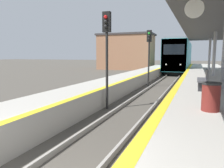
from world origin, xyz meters
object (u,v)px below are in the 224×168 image
signal_mid (149,47)px  bench (204,79)px  trash_bin (211,97)px  train (179,56)px  signal_near (107,42)px

signal_mid → bench: size_ratio=2.68×
trash_bin → train: bearing=96.1°
signal_mid → bench: signal_mid is taller
train → signal_mid: train is taller
signal_near → signal_mid: size_ratio=1.00×
train → signal_near: size_ratio=3.90×
train → trash_bin: train is taller
trash_bin → bench: 4.17m
signal_mid → trash_bin: size_ratio=5.40×
train → bench: size_ratio=10.45×
train → trash_bin: 27.97m
train → bench: bearing=-83.0°
train → signal_mid: 17.31m
train → signal_near: (-1.30, -25.23, 0.75)m
signal_near → trash_bin: bearing=-30.9°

